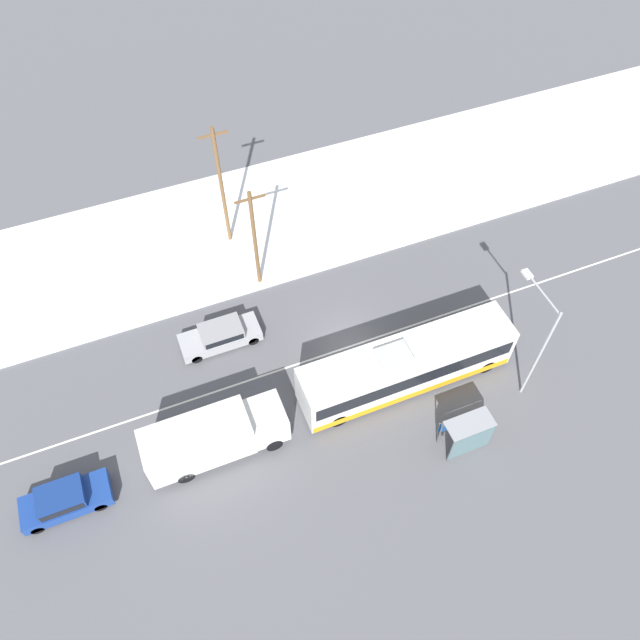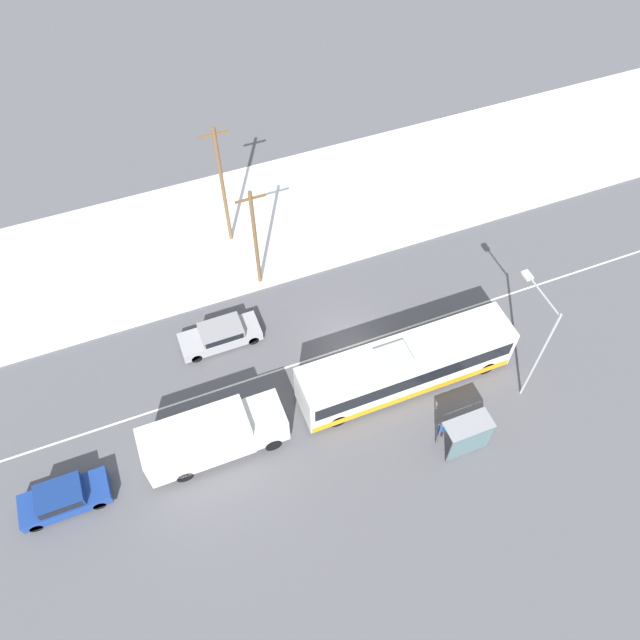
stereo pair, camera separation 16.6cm
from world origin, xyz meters
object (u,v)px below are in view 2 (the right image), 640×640
(parked_car_near_truck, at_px, (63,498))
(utility_pole_roadside, at_px, (255,238))
(bus_shelter, at_px, (469,435))
(streetlamp, at_px, (538,336))
(utility_pole_snowlot, at_px, (223,186))
(sedan_car, at_px, (221,334))
(pedestrian_at_stop, at_px, (442,428))
(box_truck, at_px, (212,436))
(city_bus, at_px, (406,366))

(parked_car_near_truck, height_order, utility_pole_roadside, utility_pole_roadside)
(parked_car_near_truck, distance_m, bus_shelter, 20.62)
(streetlamp, distance_m, utility_pole_snowlot, 20.54)
(utility_pole_roadside, bearing_deg, utility_pole_snowlot, 98.88)
(sedan_car, distance_m, pedestrian_at_stop, 13.82)
(bus_shelter, distance_m, streetlamp, 6.17)
(streetlamp, bearing_deg, parked_car_near_truck, 175.00)
(sedan_car, distance_m, utility_pole_roadside, 6.03)
(box_truck, relative_size, pedestrian_at_stop, 4.60)
(bus_shelter, bearing_deg, pedestrian_at_stop, 126.72)
(parked_car_near_truck, bearing_deg, city_bus, 0.82)
(box_truck, relative_size, streetlamp, 1.00)
(sedan_car, distance_m, bus_shelter, 15.22)
(streetlamp, relative_size, utility_pole_snowlot, 0.81)
(box_truck, xyz_separation_m, streetlamp, (17.04, -2.27, 3.13))
(city_bus, distance_m, parked_car_near_truck, 18.89)
(sedan_car, height_order, streetlamp, streetlamp)
(box_truck, xyz_separation_m, pedestrian_at_stop, (11.48, -3.67, -0.62))
(sedan_car, bearing_deg, streetlamp, 148.98)
(box_truck, bearing_deg, utility_pole_roadside, 60.21)
(parked_car_near_truck, relative_size, streetlamp, 0.59)
(box_truck, bearing_deg, sedan_car, 71.17)
(utility_pole_snowlot, bearing_deg, pedestrian_at_stop, -70.88)
(parked_car_near_truck, bearing_deg, utility_pole_snowlot, 48.47)
(sedan_car, distance_m, utility_pole_snowlot, 9.30)
(sedan_car, relative_size, bus_shelter, 1.92)
(sedan_car, xyz_separation_m, utility_pole_roadside, (3.59, 3.60, 3.24))
(utility_pole_snowlot, bearing_deg, box_truck, -109.65)
(city_bus, xyz_separation_m, streetlamp, (5.92, -2.44, 3.10))
(city_bus, distance_m, streetlamp, 7.11)
(sedan_car, bearing_deg, city_bus, 143.96)
(pedestrian_at_stop, distance_m, utility_pole_roadside, 15.29)
(pedestrian_at_stop, height_order, utility_pole_roadside, utility_pole_roadside)
(box_truck, height_order, streetlamp, streetlamp)
(utility_pole_roadside, bearing_deg, streetlamp, -48.14)
(streetlamp, bearing_deg, utility_pole_roadside, 131.86)
(parked_car_near_truck, bearing_deg, box_truck, 0.72)
(box_truck, relative_size, bus_shelter, 2.97)
(pedestrian_at_stop, distance_m, bus_shelter, 1.54)
(city_bus, relative_size, box_truck, 1.65)
(sedan_car, height_order, utility_pole_snowlot, utility_pole_snowlot)
(box_truck, height_order, pedestrian_at_stop, box_truck)
(city_bus, bearing_deg, utility_pole_snowlot, 112.50)
(utility_pole_roadside, height_order, utility_pole_snowlot, utility_pole_snowlot)
(parked_car_near_truck, bearing_deg, bus_shelter, -13.14)
(parked_car_near_truck, relative_size, utility_pole_snowlot, 0.48)
(sedan_car, xyz_separation_m, parked_car_near_truck, (-10.01, -6.72, 0.03))
(sedan_car, distance_m, parked_car_near_truck, 12.06)
(pedestrian_at_stop, bearing_deg, box_truck, 162.27)
(city_bus, relative_size, sedan_car, 2.56)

